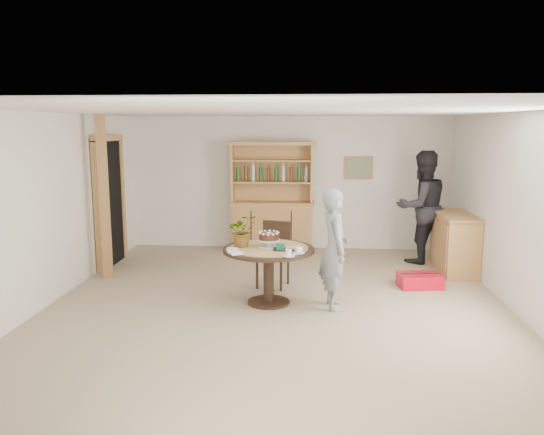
{
  "coord_description": "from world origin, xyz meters",
  "views": [
    {
      "loc": [
        0.42,
        -6.52,
        2.33
      ],
      "look_at": [
        -0.12,
        0.82,
        1.05
      ],
      "focal_mm": 35.0,
      "sensor_mm": 36.0,
      "label": 1
    }
  ],
  "objects_px": {
    "sideboard": "(455,243)",
    "dining_chair": "(274,250)",
    "adult_person": "(422,207)",
    "red_suitcase": "(420,280)",
    "hutch": "(272,214)",
    "teen_boy": "(334,249)",
    "dining_table": "(269,259)"
  },
  "relations": [
    {
      "from": "sideboard",
      "to": "adult_person",
      "type": "height_order",
      "value": "adult_person"
    },
    {
      "from": "red_suitcase",
      "to": "adult_person",
      "type": "bearing_deg",
      "value": 71.87
    },
    {
      "from": "sideboard",
      "to": "dining_chair",
      "type": "bearing_deg",
      "value": -161.11
    },
    {
      "from": "dining_table",
      "to": "dining_chair",
      "type": "bearing_deg",
      "value": 88.71
    },
    {
      "from": "teen_boy",
      "to": "red_suitcase",
      "type": "height_order",
      "value": "teen_boy"
    },
    {
      "from": "sideboard",
      "to": "hutch",
      "type": "bearing_deg",
      "value": 157.79
    },
    {
      "from": "hutch",
      "to": "dining_chair",
      "type": "xyz_separation_m",
      "value": [
        0.2,
        -2.21,
        -0.15
      ]
    },
    {
      "from": "red_suitcase",
      "to": "dining_chair",
      "type": "bearing_deg",
      "value": 173.94
    },
    {
      "from": "sideboard",
      "to": "dining_chair",
      "type": "distance_m",
      "value": 3.01
    },
    {
      "from": "sideboard",
      "to": "teen_boy",
      "type": "distance_m",
      "value": 2.78
    },
    {
      "from": "hutch",
      "to": "sideboard",
      "type": "bearing_deg",
      "value": -22.21
    },
    {
      "from": "hutch",
      "to": "dining_chair",
      "type": "height_order",
      "value": "hutch"
    },
    {
      "from": "hutch",
      "to": "teen_boy",
      "type": "relative_size",
      "value": 1.31
    },
    {
      "from": "adult_person",
      "to": "red_suitcase",
      "type": "relative_size",
      "value": 2.97
    },
    {
      "from": "hutch",
      "to": "teen_boy",
      "type": "distance_m",
      "value": 3.31
    },
    {
      "from": "hutch",
      "to": "sideboard",
      "type": "height_order",
      "value": "hutch"
    },
    {
      "from": "sideboard",
      "to": "teen_boy",
      "type": "relative_size",
      "value": 0.81
    },
    {
      "from": "adult_person",
      "to": "red_suitcase",
      "type": "height_order",
      "value": "adult_person"
    },
    {
      "from": "adult_person",
      "to": "teen_boy",
      "type": "bearing_deg",
      "value": 35.1
    },
    {
      "from": "dining_chair",
      "to": "red_suitcase",
      "type": "height_order",
      "value": "dining_chair"
    },
    {
      "from": "sideboard",
      "to": "dining_chair",
      "type": "xyz_separation_m",
      "value": [
        -2.84,
        -0.97,
        0.06
      ]
    },
    {
      "from": "hutch",
      "to": "teen_boy",
      "type": "bearing_deg",
      "value": -71.89
    },
    {
      "from": "hutch",
      "to": "dining_chair",
      "type": "distance_m",
      "value": 2.23
    },
    {
      "from": "sideboard",
      "to": "adult_person",
      "type": "bearing_deg",
      "value": 127.37
    },
    {
      "from": "sideboard",
      "to": "teen_boy",
      "type": "height_order",
      "value": "teen_boy"
    },
    {
      "from": "sideboard",
      "to": "dining_table",
      "type": "height_order",
      "value": "sideboard"
    },
    {
      "from": "sideboard",
      "to": "teen_boy",
      "type": "bearing_deg",
      "value": -136.64
    },
    {
      "from": "hutch",
      "to": "dining_table",
      "type": "distance_m",
      "value": 3.05
    },
    {
      "from": "teen_boy",
      "to": "adult_person",
      "type": "bearing_deg",
      "value": -41.41
    },
    {
      "from": "dining_chair",
      "to": "teen_boy",
      "type": "xyz_separation_m",
      "value": [
        0.83,
        -0.93,
        0.25
      ]
    },
    {
      "from": "hutch",
      "to": "red_suitcase",
      "type": "height_order",
      "value": "hutch"
    },
    {
      "from": "adult_person",
      "to": "red_suitcase",
      "type": "bearing_deg",
      "value": 56.82
    }
  ]
}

